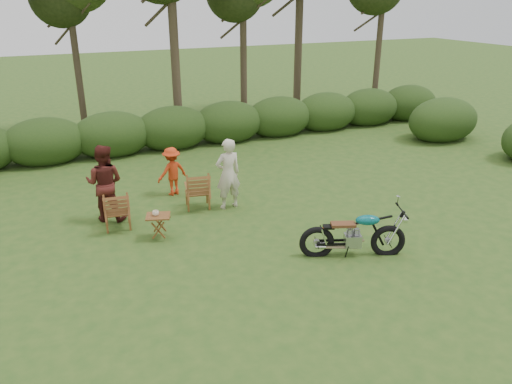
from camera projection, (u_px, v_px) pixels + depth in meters
name	position (u px, v px, depth m)	size (l,w,h in m)	color
ground	(304.00, 271.00, 9.38)	(80.00, 80.00, 0.00)	#284A18
tree_line	(175.00, 28.00, 16.39)	(22.52, 11.62, 8.14)	#3D3221
motorcycle	(351.00, 255.00, 9.97)	(1.99, 0.76, 1.14)	#0B999B
lawn_chair_right	(198.00, 207.00, 12.18)	(0.64, 0.64, 0.93)	brown
lawn_chair_left	(119.00, 228.00, 11.12)	(0.61, 0.61, 0.89)	brown
side_table	(159.00, 227.00, 10.56)	(0.52, 0.43, 0.53)	#5E2C17
cup	(156.00, 213.00, 10.44)	(0.13, 0.13, 0.10)	#F0E1C6
adult_a	(229.00, 207.00, 12.19)	(0.63, 0.41, 1.73)	beige
adult_b	(109.00, 219.00, 11.56)	(0.86, 0.67, 1.78)	#4B1A15
child	(174.00, 194.00, 12.98)	(0.81, 0.47, 1.26)	red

